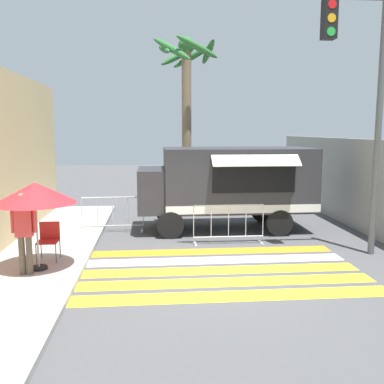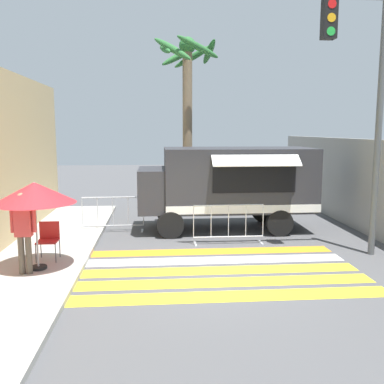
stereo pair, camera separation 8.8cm
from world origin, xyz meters
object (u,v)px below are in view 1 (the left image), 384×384
Objects in this scene: food_truck at (224,181)px; vendor_person at (24,228)px; palm_tree at (186,91)px; patio_umbrella at (35,193)px; folding_chair at (49,237)px; traffic_signal_pole at (352,73)px; barricade_front at (229,225)px; barricade_side at (113,215)px.

food_truck is 3.12× the size of vendor_person.
food_truck is at bearing -69.93° from palm_tree.
patio_umbrella is 1.11× the size of vendor_person.
vendor_person reaches higher than folding_chair.
traffic_signal_pole is at bearing 6.73° from patio_umbrella.
traffic_signal_pole reaches higher than barricade_front.
palm_tree reaches higher than barricade_front.
traffic_signal_pole reaches higher than vendor_person.
vendor_person is 4.42m from barricade_side.
barricade_side is at bearing 73.14° from vendor_person.
barricade_front is 0.30× the size of palm_tree.
palm_tree reaches higher than food_truck.
traffic_signal_pole is 6.76m from palm_tree.
food_truck is 0.84× the size of palm_tree.
folding_chair is at bearing -179.00° from traffic_signal_pole.
palm_tree is (-0.83, 4.46, 4.00)m from barricade_front.
traffic_signal_pole is at bearing -58.46° from palm_tree.
vendor_person is (-0.18, -0.30, -0.69)m from patio_umbrella.
vendor_person is 0.88× the size of barricade_front.
barricade_side reaches higher than folding_chair.
patio_umbrella is 4.23m from barricade_side.
patio_umbrella is 1.36m from folding_chair.
barricade_front and barricade_side have the same top height.
traffic_signal_pole is 3.84× the size of vendor_person.
barricade_side is at bearing 72.06° from patio_umbrella.
folding_chair is 3.33m from barricade_side.
barricade_front is (-2.71, 1.30, -3.93)m from traffic_signal_pole.
food_truck is 2.76× the size of barricade_front.
barricade_side is at bearing 73.35° from folding_chair.
traffic_signal_pole is 3.39× the size of barricade_front.
folding_chair is at bearing -122.02° from palm_tree.
food_truck is 2.02m from barricade_front.
patio_umbrella is at bearing -140.47° from food_truck.
barricade_front is (-0.17, -1.75, -0.99)m from food_truck.
barricade_side is at bearing -131.97° from palm_tree.
barricade_side is 0.29× the size of palm_tree.
barricade_front reaches higher than folding_chair.
food_truck is 6.48m from vendor_person.
barricade_side is (-3.49, -0.06, -0.99)m from food_truck.
palm_tree is at bearing 62.54° from vendor_person.
vendor_person is 5.37m from barricade_front.
patio_umbrella reaches higher than barricade_front.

